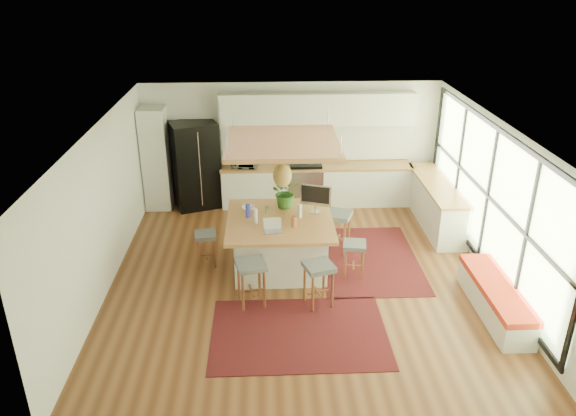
{
  "coord_description": "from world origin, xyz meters",
  "views": [
    {
      "loc": [
        -0.58,
        -8.3,
        5.04
      ],
      "look_at": [
        -0.2,
        0.5,
        1.1
      ],
      "focal_mm": 34.42,
      "sensor_mm": 36.0,
      "label": 1
    }
  ],
  "objects_px": {
    "fridge": "(196,167)",
    "stool_right_back": "(337,233)",
    "stool_near_left": "(251,284)",
    "island_plant": "(286,195)",
    "stool_near_right": "(318,285)",
    "stool_left_side": "(206,247)",
    "laptop": "(273,225)",
    "microwave": "(244,159)",
    "stool_right_front": "(354,258)",
    "monitor": "(316,199)",
    "island": "(280,243)"
  },
  "relations": [
    {
      "from": "stool_near_left",
      "to": "island_plant",
      "type": "height_order",
      "value": "island_plant"
    },
    {
      "from": "stool_right_back",
      "to": "microwave",
      "type": "xyz_separation_m",
      "value": [
        -1.79,
        2.2,
        0.76
      ]
    },
    {
      "from": "stool_near_right",
      "to": "monitor",
      "type": "distance_m",
      "value": 1.75
    },
    {
      "from": "stool_near_left",
      "to": "stool_left_side",
      "type": "distance_m",
      "value": 1.53
    },
    {
      "from": "stool_left_side",
      "to": "laptop",
      "type": "distance_m",
      "value": 1.5
    },
    {
      "from": "stool_near_right",
      "to": "microwave",
      "type": "relative_size",
      "value": 1.33
    },
    {
      "from": "microwave",
      "to": "island_plant",
      "type": "distance_m",
      "value": 2.36
    },
    {
      "from": "laptop",
      "to": "microwave",
      "type": "bearing_deg",
      "value": 94.13
    },
    {
      "from": "stool_near_right",
      "to": "monitor",
      "type": "xyz_separation_m",
      "value": [
        0.08,
        1.54,
        0.83
      ]
    },
    {
      "from": "stool_right_back",
      "to": "stool_left_side",
      "type": "xyz_separation_m",
      "value": [
        -2.43,
        -0.44,
        0.0
      ]
    },
    {
      "from": "stool_right_front",
      "to": "stool_left_side",
      "type": "distance_m",
      "value": 2.64
    },
    {
      "from": "microwave",
      "to": "island_plant",
      "type": "xyz_separation_m",
      "value": [
        0.82,
        -2.21,
        0.05
      ]
    },
    {
      "from": "stool_near_left",
      "to": "island_plant",
      "type": "distance_m",
      "value": 1.99
    },
    {
      "from": "stool_right_front",
      "to": "island_plant",
      "type": "relative_size",
      "value": 1.1
    },
    {
      "from": "stool_left_side",
      "to": "microwave",
      "type": "relative_size",
      "value": 1.15
    },
    {
      "from": "stool_near_right",
      "to": "microwave",
      "type": "distance_m",
      "value": 4.27
    },
    {
      "from": "monitor",
      "to": "microwave",
      "type": "relative_size",
      "value": 1.02
    },
    {
      "from": "stool_near_right",
      "to": "laptop",
      "type": "distance_m",
      "value": 1.26
    },
    {
      "from": "island",
      "to": "island_plant",
      "type": "height_order",
      "value": "island_plant"
    },
    {
      "from": "stool_left_side",
      "to": "fridge",
      "type": "bearing_deg",
      "value": 99.23
    },
    {
      "from": "monitor",
      "to": "laptop",
      "type": "bearing_deg",
      "value": -116.05
    },
    {
      "from": "island",
      "to": "stool_right_front",
      "type": "relative_size",
      "value": 2.86
    },
    {
      "from": "island_plant",
      "to": "stool_right_front",
      "type": "bearing_deg",
      "value": -39.42
    },
    {
      "from": "island",
      "to": "stool_right_back",
      "type": "xyz_separation_m",
      "value": [
        1.1,
        0.54,
        -0.11
      ]
    },
    {
      "from": "stool_right_back",
      "to": "stool_left_side",
      "type": "relative_size",
      "value": 1.23
    },
    {
      "from": "stool_near_left",
      "to": "microwave",
      "type": "relative_size",
      "value": 1.37
    },
    {
      "from": "stool_near_left",
      "to": "laptop",
      "type": "height_order",
      "value": "laptop"
    },
    {
      "from": "fridge",
      "to": "island",
      "type": "xyz_separation_m",
      "value": [
        1.76,
        -2.8,
        -0.46
      ]
    },
    {
      "from": "stool_right_back",
      "to": "monitor",
      "type": "relative_size",
      "value": 1.39
    },
    {
      "from": "stool_near_left",
      "to": "stool_right_back",
      "type": "xyz_separation_m",
      "value": [
        1.59,
        1.73,
        0.0
      ]
    },
    {
      "from": "monitor",
      "to": "fridge",
      "type": "bearing_deg",
      "value": 153.2
    },
    {
      "from": "stool_near_right",
      "to": "stool_right_back",
      "type": "relative_size",
      "value": 0.94
    },
    {
      "from": "stool_near_right",
      "to": "stool_right_back",
      "type": "bearing_deg",
      "value": 73.58
    },
    {
      "from": "island",
      "to": "island_plant",
      "type": "relative_size",
      "value": 3.14
    },
    {
      "from": "island_plant",
      "to": "island",
      "type": "bearing_deg",
      "value": -103.86
    },
    {
      "from": "stool_right_back",
      "to": "stool_left_side",
      "type": "distance_m",
      "value": 2.47
    },
    {
      "from": "fridge",
      "to": "stool_right_back",
      "type": "relative_size",
      "value": 2.44
    },
    {
      "from": "island_plant",
      "to": "stool_near_right",
      "type": "bearing_deg",
      "value": -76.23
    },
    {
      "from": "fridge",
      "to": "stool_right_back",
      "type": "xyz_separation_m",
      "value": [
        2.87,
        -2.26,
        -0.57
      ]
    },
    {
      "from": "stool_right_back",
      "to": "stool_right_front",
      "type": "bearing_deg",
      "value": -80.03
    },
    {
      "from": "stool_near_right",
      "to": "island_plant",
      "type": "xyz_separation_m",
      "value": [
        -0.44,
        1.79,
        0.81
      ]
    },
    {
      "from": "stool_right_front",
      "to": "stool_right_back",
      "type": "distance_m",
      "value": 0.96
    },
    {
      "from": "stool_near_right",
      "to": "stool_right_front",
      "type": "relative_size",
      "value": 1.14
    },
    {
      "from": "stool_right_front",
      "to": "monitor",
      "type": "relative_size",
      "value": 1.14
    },
    {
      "from": "stool_right_back",
      "to": "island_plant",
      "type": "xyz_separation_m",
      "value": [
        -0.97,
        -0.01,
        0.81
      ]
    },
    {
      "from": "stool_right_front",
      "to": "fridge",
      "type": "bearing_deg",
      "value": 133.39
    },
    {
      "from": "stool_near_right",
      "to": "laptop",
      "type": "relative_size",
      "value": 2.36
    },
    {
      "from": "stool_right_front",
      "to": "microwave",
      "type": "bearing_deg",
      "value": 121.91
    },
    {
      "from": "laptop",
      "to": "island_plant",
      "type": "height_order",
      "value": "island_plant"
    },
    {
      "from": "stool_right_back",
      "to": "microwave",
      "type": "distance_m",
      "value": 2.94
    }
  ]
}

